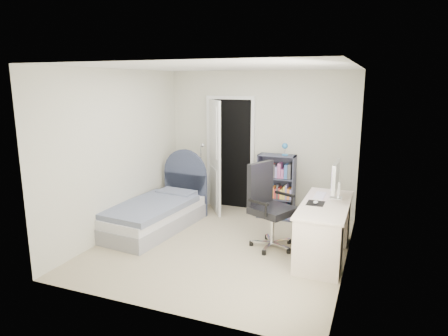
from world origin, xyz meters
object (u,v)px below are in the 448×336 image
at_px(bed, 157,212).
at_px(desk, 324,227).
at_px(bookcase, 277,189).
at_px(floor_lamp, 202,183).
at_px(office_chair, 268,201).
at_px(nightstand, 187,185).

bearing_deg(bed, desk, -1.87).
bearing_deg(bookcase, floor_lamp, -176.05).
bearing_deg(bed, bookcase, 35.02).
bearing_deg(bookcase, desk, -52.12).
distance_m(floor_lamp, desk, 2.61).
height_order(bed, office_chair, office_chair).
distance_m(nightstand, bookcase, 1.80).
relative_size(bed, floor_lamp, 1.56).
bearing_deg(office_chair, nightstand, 145.30).
height_order(floor_lamp, office_chair, floor_lamp).
distance_m(bookcase, office_chair, 1.22).
bearing_deg(nightstand, floor_lamp, -30.56).
bearing_deg(nightstand, desk, -27.01).
height_order(nightstand, floor_lamp, floor_lamp).
xyz_separation_m(nightstand, desk, (2.76, -1.41, 0.02)).
distance_m(bed, bookcase, 2.05).
distance_m(bed, floor_lamp, 1.14).
bearing_deg(bookcase, office_chair, -82.03).
xyz_separation_m(nightstand, floor_lamp, (0.43, -0.25, 0.12)).
bearing_deg(bed, nightstand, 95.48).
bearing_deg(desk, floor_lamp, 153.66).
relative_size(bed, office_chair, 1.62).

